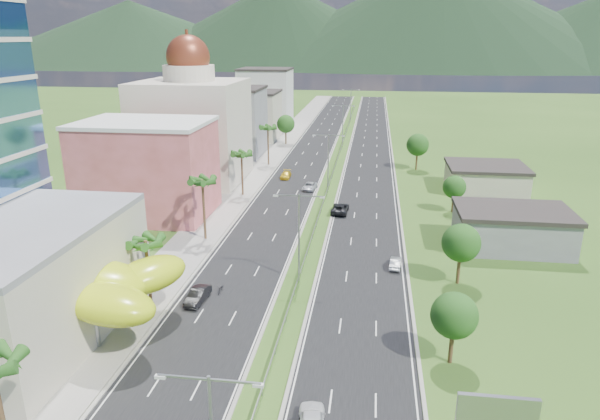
% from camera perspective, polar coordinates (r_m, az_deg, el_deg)
% --- Properties ---
extents(ground, '(500.00, 500.00, 0.00)m').
position_cam_1_polar(ground, '(56.78, -1.54, -11.88)').
color(ground, '#2D5119').
rests_on(ground, ground).
extents(road_left, '(11.00, 260.00, 0.04)m').
position_cam_1_polar(road_left, '(142.25, 1.37, 6.57)').
color(road_left, black).
rests_on(road_left, ground).
extents(road_right, '(11.00, 260.00, 0.04)m').
position_cam_1_polar(road_right, '(141.38, 7.45, 6.35)').
color(road_right, black).
rests_on(road_right, ground).
extents(sidewalk_left, '(7.00, 260.00, 0.12)m').
position_cam_1_polar(sidewalk_left, '(143.60, -2.43, 6.68)').
color(sidewalk_left, gray).
rests_on(sidewalk_left, ground).
extents(median_guardrail, '(0.10, 216.06, 0.76)m').
position_cam_1_polar(median_guardrail, '(123.93, 3.87, 5.09)').
color(median_guardrail, gray).
rests_on(median_guardrail, ground).
extents(streetlight_median_b, '(6.04, 0.25, 11.00)m').
position_cam_1_polar(streetlight_median_b, '(62.91, -0.12, -2.01)').
color(streetlight_median_b, gray).
rests_on(streetlight_median_b, ground).
extents(streetlight_median_c, '(6.04, 0.25, 11.00)m').
position_cam_1_polar(streetlight_median_c, '(101.19, 3.04, 5.71)').
color(streetlight_median_c, gray).
rests_on(streetlight_median_c, ground).
extents(streetlight_median_d, '(6.04, 0.25, 11.00)m').
position_cam_1_polar(streetlight_median_d, '(145.36, 4.59, 9.46)').
color(streetlight_median_d, gray).
rests_on(streetlight_median_d, ground).
extents(streetlight_median_e, '(6.04, 0.25, 11.00)m').
position_cam_1_polar(streetlight_median_e, '(189.93, 5.43, 11.45)').
color(streetlight_median_e, gray).
rests_on(streetlight_median_e, ground).
extents(lime_canopy, '(18.00, 15.00, 7.40)m').
position_cam_1_polar(lime_canopy, '(57.63, -22.47, -7.31)').
color(lime_canopy, '#B5CC13').
rests_on(lime_canopy, ground).
extents(pink_shophouse, '(20.00, 15.00, 15.00)m').
position_cam_1_polar(pink_shophouse, '(90.71, -15.95, 4.08)').
color(pink_shophouse, '#B35149').
rests_on(pink_shophouse, ground).
extents(domed_building, '(20.00, 20.00, 28.70)m').
position_cam_1_polar(domed_building, '(110.97, -11.43, 8.90)').
color(domed_building, beige).
rests_on(domed_building, ground).
extents(midrise_grey, '(16.00, 15.00, 16.00)m').
position_cam_1_polar(midrise_grey, '(134.79, -7.48, 9.23)').
color(midrise_grey, slate).
rests_on(midrise_grey, ground).
extents(midrise_beige, '(16.00, 15.00, 13.00)m').
position_cam_1_polar(midrise_beige, '(156.11, -5.34, 9.94)').
color(midrise_beige, '#B8B197').
rests_on(midrise_beige, ground).
extents(midrise_white, '(16.00, 15.00, 18.00)m').
position_cam_1_polar(midrise_white, '(178.11, -3.67, 11.79)').
color(midrise_white, silver).
rests_on(midrise_white, ground).
extents(billboard, '(5.20, 0.35, 6.20)m').
position_cam_1_polar(billboard, '(39.75, 20.21, -20.21)').
color(billboard, gray).
rests_on(billboard, ground).
extents(shed_near, '(15.00, 10.00, 5.00)m').
position_cam_1_polar(shed_near, '(80.40, 21.66, -2.01)').
color(shed_near, slate).
rests_on(shed_near, ground).
extents(shed_far, '(14.00, 12.00, 4.40)m').
position_cam_1_polar(shed_far, '(108.97, 19.18, 3.16)').
color(shed_far, '#B8B197').
rests_on(shed_far, ground).
extents(palm_tree_b, '(3.60, 3.60, 8.10)m').
position_cam_1_polar(palm_tree_b, '(59.72, -16.15, -3.56)').
color(palm_tree_b, '#47301C').
rests_on(palm_tree_b, ground).
extents(palm_tree_c, '(3.60, 3.60, 9.60)m').
position_cam_1_polar(palm_tree_c, '(76.99, -10.37, 2.83)').
color(palm_tree_c, '#47301C').
rests_on(palm_tree_c, ground).
extents(palm_tree_d, '(3.60, 3.60, 8.60)m').
position_cam_1_polar(palm_tree_d, '(98.69, -6.26, 5.79)').
color(palm_tree_d, '#47301C').
rests_on(palm_tree_d, ground).
extents(palm_tree_e, '(3.60, 3.60, 9.40)m').
position_cam_1_polar(palm_tree_e, '(122.51, -3.45, 8.61)').
color(palm_tree_e, '#47301C').
rests_on(palm_tree_e, ground).
extents(leafy_tree_lfar, '(4.90, 4.90, 8.05)m').
position_cam_1_polar(leafy_tree_lfar, '(147.23, -1.53, 9.16)').
color(leafy_tree_lfar, '#47301C').
rests_on(leafy_tree_lfar, ground).
extents(leafy_tree_ra, '(4.20, 4.20, 6.90)m').
position_cam_1_polar(leafy_tree_ra, '(50.10, 16.13, -10.77)').
color(leafy_tree_ra, '#47301C').
rests_on(leafy_tree_ra, ground).
extents(leafy_tree_rb, '(4.55, 4.55, 7.47)m').
position_cam_1_polar(leafy_tree_rb, '(65.69, 16.81, -3.40)').
color(leafy_tree_rb, '#47301C').
rests_on(leafy_tree_rb, ground).
extents(leafy_tree_rc, '(3.85, 3.85, 6.33)m').
position_cam_1_polar(leafy_tree_rc, '(92.74, 16.14, 2.36)').
color(leafy_tree_rc, '#47301C').
rests_on(leafy_tree_rc, ground).
extents(leafy_tree_rd, '(4.90, 4.90, 8.05)m').
position_cam_1_polar(leafy_tree_rd, '(121.08, 12.44, 6.80)').
color(leafy_tree_rd, '#47301C').
rests_on(leafy_tree_rd, ground).
extents(mountain_ridge, '(860.00, 140.00, 90.00)m').
position_cam_1_polar(mountain_ridge, '(502.00, 14.21, 14.29)').
color(mountain_ridge, black).
rests_on(mountain_ridge, ground).
extents(car_dark_left, '(2.00, 4.72, 1.51)m').
position_cam_1_polar(car_dark_left, '(61.39, -10.86, -8.94)').
color(car_dark_left, black).
rests_on(car_dark_left, road_left).
extents(car_silver_mid_left, '(2.71, 4.99, 1.33)m').
position_cam_1_polar(car_silver_mid_left, '(103.34, 1.03, 2.54)').
color(car_silver_mid_left, '#B1B2B9').
rests_on(car_silver_mid_left, road_left).
extents(car_yellow_far_left, '(1.98, 4.73, 1.36)m').
position_cam_1_polar(car_yellow_far_left, '(111.97, -1.53, 3.77)').
color(car_yellow_far_left, gold).
rests_on(car_yellow_far_left, road_left).
extents(car_silver_right, '(1.77, 4.02, 1.28)m').
position_cam_1_polar(car_silver_right, '(69.88, 10.16, -5.56)').
color(car_silver_right, '#A0A2A8').
rests_on(car_silver_right, road_right).
extents(car_dark_far_right, '(2.92, 5.81, 1.58)m').
position_cam_1_polar(car_dark_far_right, '(89.90, 4.29, 0.19)').
color(car_dark_far_right, black).
rests_on(car_dark_far_right, road_right).
extents(motorcycle, '(0.60, 1.84, 1.17)m').
position_cam_1_polar(motorcycle, '(63.10, -8.47, -8.20)').
color(motorcycle, black).
rests_on(motorcycle, road_left).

